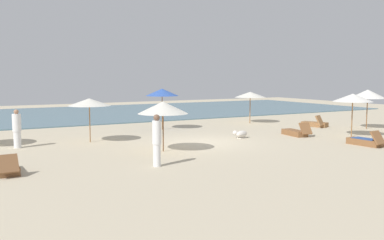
{
  "coord_description": "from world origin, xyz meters",
  "views": [
    {
      "loc": [
        -9.69,
        -16.65,
        3.08
      ],
      "look_at": [
        -0.65,
        -0.23,
        1.1
      ],
      "focal_mm": 39.6,
      "sensor_mm": 36.0,
      "label": 1
    }
  ],
  "objects": [
    {
      "name": "ground_plane",
      "position": [
        0.0,
        0.0,
        0.0
      ],
      "size": [
        60.0,
        60.0,
        0.0
      ],
      "primitive_type": "plane",
      "color": "beige"
    },
    {
      "name": "ocean_water",
      "position": [
        0.0,
        17.0,
        0.03
      ],
      "size": [
        48.0,
        16.0,
        0.06
      ],
      "primitive_type": "cube",
      "color": "slate",
      "rests_on": "ground_plane"
    },
    {
      "name": "umbrella_0",
      "position": [
        -2.52,
        -1.21,
        1.79
      ],
      "size": [
        2.04,
        2.04,
        2.04
      ],
      "color": "brown",
      "rests_on": "ground_plane"
    },
    {
      "name": "umbrella_1",
      "position": [
        0.39,
        5.15,
        2.13
      ],
      "size": [
        1.87,
        1.87,
        2.34
      ],
      "color": "brown",
      "rests_on": "ground_plane"
    },
    {
      "name": "umbrella_2",
      "position": [
        7.58,
        -2.0,
        1.97
      ],
      "size": [
        1.97,
        1.97,
        2.17
      ],
      "color": "olive",
      "rests_on": "ground_plane"
    },
    {
      "name": "umbrella_3",
      "position": [
        6.74,
        5.4,
        1.85
      ],
      "size": [
        1.99,
        1.99,
        2.03
      ],
      "color": "olive",
      "rests_on": "ground_plane"
    },
    {
      "name": "umbrella_5",
      "position": [
        -4.47,
        2.62,
        1.86
      ],
      "size": [
        1.94,
        1.94,
        2.03
      ],
      "color": "olive",
      "rests_on": "ground_plane"
    },
    {
      "name": "umbrella_6",
      "position": [
        10.9,
        -0.22,
        2.02
      ],
      "size": [
        2.03,
        2.03,
        2.27
      ],
      "color": "brown",
      "rests_on": "ground_plane"
    },
    {
      "name": "lounger_0",
      "position": [
        -8.48,
        -2.33,
        0.18
      ],
      "size": [
        0.64,
        1.71,
        0.68
      ],
      "color": "brown",
      "rests_on": "ground_plane"
    },
    {
      "name": "lounger_2",
      "position": [
        5.34,
        -0.38,
        0.17
      ],
      "size": [
        0.79,
        1.72,
        0.73
      ],
      "color": "brown",
      "rests_on": "ground_plane"
    },
    {
      "name": "lounger_3",
      "position": [
        5.94,
        -4.2,
        0.18
      ],
      "size": [
        0.73,
        1.71,
        0.72
      ],
      "color": "brown",
      "rests_on": "ground_plane"
    },
    {
      "name": "lounger_4",
      "position": [
        9.03,
        1.94,
        0.17
      ],
      "size": [
        1.15,
        1.73,
        0.74
      ],
      "color": "olive",
      "rests_on": "ground_plane"
    },
    {
      "name": "person_1",
      "position": [
        -7.61,
        2.53,
        0.82
      ],
      "size": [
        0.5,
        0.5,
        1.65
      ],
      "color": "white",
      "rests_on": "ground_plane"
    },
    {
      "name": "person_2",
      "position": [
        -3.92,
        -3.7,
        0.91
      ],
      "size": [
        0.43,
        0.43,
        1.78
      ],
      "color": "white",
      "rests_on": "ground_plane"
    },
    {
      "name": "dog",
      "position": [
        2.38,
        0.26,
        0.2
      ],
      "size": [
        0.86,
        0.56,
        0.39
      ],
      "color": "silver",
      "rests_on": "ground_plane"
    }
  ]
}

